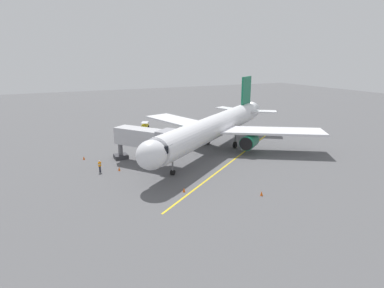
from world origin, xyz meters
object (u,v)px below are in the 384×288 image
Objects in this scene: safety_cone_nose_right at (184,190)px; safety_cone_nose_left at (84,158)px; ground_crew_marshaller at (100,166)px; safety_cone_wing_starboard at (262,193)px; jet_bridge at (150,139)px; ground_crew_wing_walker at (146,158)px; safety_cone_wing_port at (119,169)px; baggage_cart_near_nose at (145,125)px; airplane at (215,127)px.

safety_cone_nose_left is at bearing -63.76° from safety_cone_nose_right.
ground_crew_marshaller is 3.11× the size of safety_cone_wing_starboard.
jet_bridge is 7.97m from ground_crew_marshaller.
safety_cone_nose_left is at bearing -37.86° from ground_crew_wing_walker.
ground_crew_wing_walker is (-6.76, -0.64, 0.00)m from ground_crew_marshaller.
jet_bridge is 11.28m from safety_cone_nose_left.
safety_cone_wing_port is (4.24, 1.13, -0.61)m from ground_crew_wing_walker.
ground_crew_marshaller is at bearing 100.07° from safety_cone_nose_left.
baggage_cart_near_nose is 27.92m from safety_cone_wing_port.
safety_cone_wing_starboard is (-7.76, 16.36, -3.49)m from jet_bridge.
baggage_cart_near_nose is (-14.31, -24.81, -0.23)m from ground_crew_marshaller.
safety_cone_nose_left is 1.00× the size of safety_cone_nose_right.
safety_cone_wing_port is at bearing -64.28° from safety_cone_nose_right.
safety_cone_nose_left is 1.00× the size of safety_cone_wing_port.
safety_cone_wing_port is at bearing 10.83° from airplane.
safety_cone_nose_left and safety_cone_wing_port have the same top height.
baggage_cart_near_nose is at bearing -130.82° from safety_cone_nose_left.
ground_crew_marshaller is (7.42, 0.48, -2.88)m from jet_bridge.
ground_crew_marshaller is at bearing 5.41° from ground_crew_wing_walker.
jet_bridge is 18.80× the size of safety_cone_wing_starboard.
jet_bridge is 2.96m from ground_crew_wing_walker.
airplane is at bearing -169.17° from safety_cone_wing_port.
safety_cone_nose_right is 8.94m from safety_cone_wing_starboard.
baggage_cart_near_nose is (-7.55, -24.17, -0.23)m from ground_crew_wing_walker.
jet_bridge reaches higher than safety_cone_wing_starboard.
baggage_cart_near_nose reaches higher than safety_cone_wing_starboard.
ground_crew_marshaller is 3.11× the size of safety_cone_wing_port.
airplane is 17.89m from safety_cone_wing_port.
ground_crew_wing_walker is at bearing -85.76° from safety_cone_nose_right.
ground_crew_wing_walker is 3.11× the size of safety_cone_nose_left.
safety_cone_wing_starboard is (-15.18, 15.88, -0.61)m from ground_crew_marshaller.
airplane is 3.37× the size of jet_bridge.
safety_cone_wing_port is 19.94m from safety_cone_wing_starboard.
safety_cone_nose_left is 28.02m from safety_cone_wing_starboard.
safety_cone_wing_starboard is at bearing 76.42° from airplane.
ground_crew_wing_walker is at bearing -13.68° from jet_bridge.
safety_cone_wing_starboard is (-7.56, 4.78, 0.00)m from safety_cone_nose_right.
ground_crew_wing_walker is (12.94, 2.16, -3.12)m from airplane.
ground_crew_wing_walker is 11.79m from safety_cone_nose_right.
safety_cone_wing_starboard is (-0.87, 40.69, -0.38)m from baggage_cart_near_nose.
ground_crew_wing_walker reaches higher than safety_cone_wing_starboard.
safety_cone_nose_left is (15.52, 17.97, -0.38)m from baggage_cart_near_nose.
ground_crew_wing_walker is 0.58× the size of baggage_cart_near_nose.
baggage_cart_near_nose is 40.70m from safety_cone_wing_starboard.
safety_cone_nose_right is (-0.87, 11.74, -0.61)m from ground_crew_wing_walker.
baggage_cart_near_nose is 5.36× the size of safety_cone_wing_starboard.
airplane reaches higher than jet_bridge.
safety_cone_nose_left is (1.21, -6.83, -0.61)m from ground_crew_marshaller.
ground_crew_wing_walker is 3.11× the size of safety_cone_wing_starboard.
baggage_cart_near_nose is (5.39, -22.01, -3.35)m from airplane.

